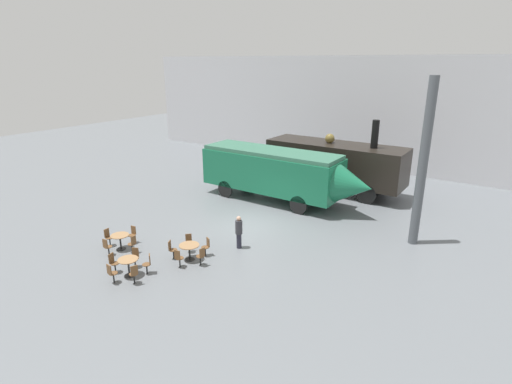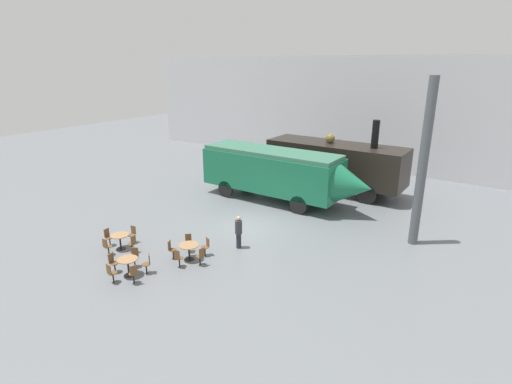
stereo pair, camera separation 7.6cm
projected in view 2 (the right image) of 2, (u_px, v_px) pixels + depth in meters
name	position (u px, v px, depth m)	size (l,w,h in m)	color
ground_plane	(249.00, 225.00, 21.91)	(80.00, 80.00, 0.00)	slate
backdrop_wall	(357.00, 113.00, 32.56)	(44.00, 0.15, 9.00)	silver
steam_locomotive	(335.00, 162.00, 27.07)	(9.33, 2.83, 5.09)	black
streamlined_locomotive	(281.00, 172.00, 24.95)	(11.08, 2.70, 3.29)	#196B47
cafe_table_near	(120.00, 238.00, 18.95)	(0.86, 0.86, 0.74)	black
cafe_table_mid	(128.00, 263.00, 16.57)	(0.84, 0.84, 0.78)	black
cafe_table_far	(189.00, 248.00, 17.93)	(0.91, 0.91, 0.73)	black
cafe_chair_0	(108.00, 236.00, 19.34)	(0.37, 0.36, 0.87)	black
cafe_chair_1	(107.00, 246.00, 18.31)	(0.36, 0.37, 0.87)	black
cafe_chair_2	(132.00, 243.00, 18.61)	(0.37, 0.36, 0.87)	black
cafe_chair_3	(132.00, 233.00, 19.64)	(0.36, 0.37, 0.87)	black
cafe_chair_4	(111.00, 272.00, 16.02)	(0.36, 0.37, 0.87)	black
cafe_chair_5	(134.00, 273.00, 15.97)	(0.40, 0.38, 0.87)	black
cafe_chair_6	(148.00, 262.00, 16.79)	(0.40, 0.41, 0.87)	black
cafe_chair_7	(135.00, 256.00, 17.35)	(0.39, 0.40, 0.87)	black
cafe_chair_8	(113.00, 261.00, 16.88)	(0.38, 0.36, 0.87)	black
cafe_chair_9	(178.00, 257.00, 17.24)	(0.36, 0.37, 0.87)	black
cafe_chair_10	(201.00, 255.00, 17.42)	(0.37, 0.36, 0.87)	black
cafe_chair_11	(206.00, 245.00, 18.33)	(0.39, 0.40, 0.87)	black
cafe_chair_12	(189.00, 242.00, 18.73)	(0.40, 0.40, 0.87)	black
cafe_chair_13	(171.00, 248.00, 18.06)	(0.40, 0.39, 0.87)	black
visitor_person	(239.00, 231.00, 18.97)	(0.34, 0.34, 1.63)	#262633
support_pillar	(423.00, 165.00, 18.51)	(0.44, 0.44, 8.00)	#4C5156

